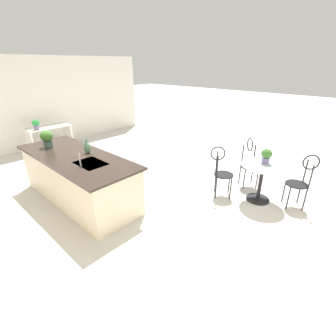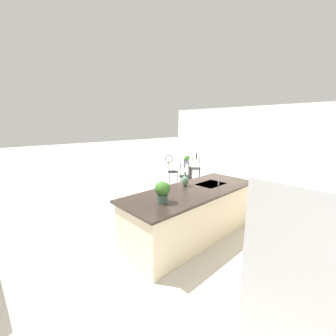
{
  "view_description": "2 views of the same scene",
  "coord_description": "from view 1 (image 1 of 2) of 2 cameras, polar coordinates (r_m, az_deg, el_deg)",
  "views": [
    {
      "loc": [
        -3.77,
        2.75,
        2.49
      ],
      "look_at": [
        -1.2,
        -0.06,
        0.82
      ],
      "focal_mm": 25.72,
      "sensor_mm": 36.0,
      "label": 1
    },
    {
      "loc": [
        3.2,
        3.27,
        2.11
      ],
      "look_at": [
        -0.5,
        -0.67,
        0.98
      ],
      "focal_mm": 22.83,
      "sensor_mm": 36.0,
      "label": 2
    }
  ],
  "objects": [
    {
      "name": "ground_plane",
      "position": [
        5.29,
        -10.14,
        -4.78
      ],
      "size": [
        40.0,
        40.0,
        0.0
      ],
      "primitive_type": "plane",
      "color": "beige"
    },
    {
      "name": "wall_right",
      "position": [
        8.56,
        -29.24,
        13.16
      ],
      "size": [
        0.12,
        7.8,
        2.7
      ],
      "primitive_type": "cube",
      "color": "silver",
      "rests_on": "ground"
    },
    {
      "name": "kitchen_island",
      "position": [
        4.92,
        -20.48,
        -2.18
      ],
      "size": [
        2.8,
        1.06,
        0.92
      ],
      "color": "beige",
      "rests_on": "ground"
    },
    {
      "name": "bistro_table",
      "position": [
        4.91,
        21.15,
        -2.55
      ],
      "size": [
        0.8,
        0.8,
        0.74
      ],
      "color": "black",
      "rests_on": "ground"
    },
    {
      "name": "chair_near_window",
      "position": [
        5.41,
        18.74,
        1.66
      ],
      "size": [
        0.54,
        0.54,
        1.04
      ],
      "color": "black",
      "rests_on": "ground"
    },
    {
      "name": "chair_by_island",
      "position": [
        4.94,
        29.05,
        -2.26
      ],
      "size": [
        0.53,
        0.53,
        1.04
      ],
      "color": "black",
      "rests_on": "ground"
    },
    {
      "name": "chair_toward_desk",
      "position": [
        4.82,
        12.52,
        -0.32
      ],
      "size": [
        0.53,
        0.53,
        1.04
      ],
      "color": "black",
      "rests_on": "ground"
    },
    {
      "name": "sink_faucet",
      "position": [
        4.18,
        -20.13,
        1.78
      ],
      "size": [
        0.02,
        0.02,
        0.22
      ],
      "primitive_type": "cylinder",
      "color": "#B2B5BA",
      "rests_on": "kitchen_island"
    },
    {
      "name": "writing_desk",
      "position": [
        8.17,
        -26.33,
        7.21
      ],
      "size": [
        0.6,
        1.2,
        0.74
      ],
      "color": "white",
      "rests_on": "ground"
    },
    {
      "name": "potted_plant_on_table",
      "position": [
        4.88,
        22.3,
        2.84
      ],
      "size": [
        0.2,
        0.2,
        0.27
      ],
      "color": "#7A669E",
      "rests_on": "bistro_table"
    },
    {
      "name": "potted_plant_counter_far",
      "position": [
        5.41,
        -26.78,
        6.43
      ],
      "size": [
        0.24,
        0.24,
        0.34
      ],
      "color": "#385147",
      "rests_on": "kitchen_island"
    },
    {
      "name": "potted_plant_on_desk",
      "position": [
        7.86,
        -28.84,
        9.16
      ],
      "size": [
        0.2,
        0.2,
        0.28
      ],
      "color": "#7A669E",
      "rests_on": "writing_desk"
    },
    {
      "name": "vase_on_counter",
      "position": [
        4.78,
        -18.6,
        4.69
      ],
      "size": [
        0.13,
        0.13,
        0.29
      ],
      "color": "#4C7A5B",
      "rests_on": "kitchen_island"
    }
  ]
}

